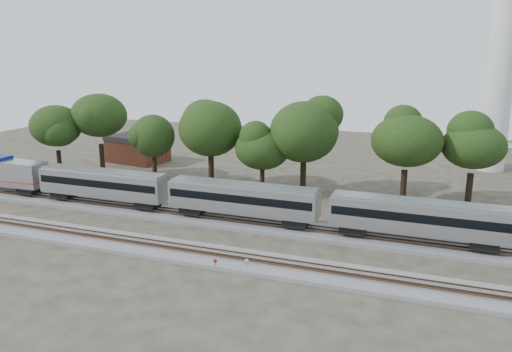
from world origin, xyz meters
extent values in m
plane|color=#383328|center=(0.00, 0.00, 0.00)|extent=(160.00, 160.00, 0.00)
cube|color=slate|center=(0.00, 6.00, 0.20)|extent=(160.00, 5.00, 0.40)
cube|color=brown|center=(0.00, 5.28, 0.66)|extent=(160.00, 0.08, 0.15)
cube|color=brown|center=(0.00, 6.72, 0.66)|extent=(160.00, 0.08, 0.15)
cube|color=slate|center=(0.00, -4.00, 0.20)|extent=(160.00, 5.00, 0.40)
cube|color=brown|center=(0.00, -4.72, 0.66)|extent=(160.00, 0.08, 0.15)
cube|color=brown|center=(0.00, -3.28, 0.66)|extent=(160.00, 0.08, 0.15)
cube|color=#AEB0B5|center=(-31.78, 6.00, 3.32)|extent=(10.77, 3.05, 3.35)
cube|color=#AB271A|center=(-33.00, 6.00, 2.46)|extent=(13.21, 3.09, 0.18)
cube|color=black|center=(-28.68, 6.00, 1.19)|extent=(2.64, 2.24, 0.91)
cube|color=#AEB0B5|center=(-16.45, 6.00, 3.17)|extent=(17.69, 3.05, 3.05)
cube|color=black|center=(-16.45, 6.00, 3.47)|extent=(17.08, 3.10, 0.91)
cube|color=gray|center=(-16.45, 6.00, 4.75)|extent=(17.28, 2.44, 0.36)
cube|color=black|center=(-22.85, 6.00, 1.19)|extent=(2.64, 2.24, 0.91)
cube|color=black|center=(-10.04, 6.00, 1.19)|extent=(2.64, 2.24, 0.91)
cube|color=#AEB0B5|center=(2.65, 6.00, 3.17)|extent=(17.69, 3.05, 3.05)
cube|color=black|center=(2.65, 6.00, 3.47)|extent=(17.08, 3.10, 0.91)
cube|color=gray|center=(2.65, 6.00, 4.75)|extent=(17.28, 2.44, 0.36)
cube|color=black|center=(-3.76, 6.00, 1.19)|extent=(2.64, 2.24, 0.91)
cube|color=black|center=(9.05, 6.00, 1.19)|extent=(2.64, 2.24, 0.91)
cube|color=#AEB0B5|center=(21.74, 6.00, 3.17)|extent=(17.69, 3.05, 3.05)
cube|color=black|center=(21.74, 6.00, 3.47)|extent=(17.08, 3.10, 0.91)
cube|color=gray|center=(21.74, 6.00, 4.75)|extent=(17.28, 2.44, 0.36)
cube|color=black|center=(15.34, 6.00, 1.19)|extent=(2.64, 2.24, 0.91)
cube|color=black|center=(28.15, 6.00, 1.19)|extent=(2.64, 2.24, 0.91)
cylinder|color=#512D19|center=(4.88, -6.34, 0.46)|extent=(0.06, 0.06, 0.92)
cylinder|color=#B00C1D|center=(4.88, -6.34, 0.87)|extent=(0.32, 0.14, 0.33)
cylinder|color=#512D19|center=(7.56, -5.29, 0.48)|extent=(0.06, 0.06, 0.96)
cylinder|color=silver|center=(7.56, -5.29, 0.90)|extent=(0.34, 0.07, 0.34)
cube|color=#512D19|center=(7.68, -5.87, 0.15)|extent=(0.56, 0.41, 0.30)
cylinder|color=silver|center=(31.63, 46.20, 15.41)|extent=(4.40, 4.40, 30.81)
cone|color=silver|center=(31.63, 46.20, 2.20)|extent=(7.04, 7.04, 4.40)
cube|color=brown|center=(-27.91, 31.15, 1.96)|extent=(10.82, 8.44, 3.91)
cube|color=black|center=(-27.91, 31.15, 4.35)|extent=(11.05, 8.67, 0.88)
cylinder|color=black|center=(-32.28, 16.07, 2.26)|extent=(0.70, 0.70, 4.51)
ellipsoid|color=black|center=(-32.28, 16.07, 8.38)|extent=(8.51, 8.51, 7.23)
cylinder|color=black|center=(-26.73, 19.41, 2.65)|extent=(0.70, 0.70, 5.30)
ellipsoid|color=black|center=(-26.73, 19.41, 9.85)|extent=(10.00, 10.00, 8.50)
cylinder|color=black|center=(-16.96, 19.05, 1.95)|extent=(0.70, 0.70, 3.89)
ellipsoid|color=black|center=(-16.96, 19.05, 7.23)|extent=(7.34, 7.34, 6.24)
cylinder|color=black|center=(-7.82, 19.74, 2.34)|extent=(0.70, 0.70, 4.68)
ellipsoid|color=black|center=(-7.82, 19.74, 8.69)|extent=(8.82, 8.82, 7.50)
cylinder|color=black|center=(0.44, 18.91, 1.74)|extent=(0.70, 0.70, 3.48)
ellipsoid|color=black|center=(0.44, 18.91, 6.46)|extent=(6.56, 6.56, 5.58)
cylinder|color=black|center=(5.72, 21.16, 2.36)|extent=(0.70, 0.70, 4.73)
ellipsoid|color=black|center=(5.72, 21.16, 8.78)|extent=(8.92, 8.92, 7.58)
cylinder|color=black|center=(19.30, 21.06, 2.25)|extent=(0.70, 0.70, 4.51)
ellipsoid|color=black|center=(19.30, 21.06, 8.37)|extent=(8.50, 8.50, 7.23)
cylinder|color=black|center=(27.35, 23.34, 2.10)|extent=(0.70, 0.70, 4.19)
ellipsoid|color=black|center=(27.35, 23.34, 7.79)|extent=(7.91, 7.91, 6.72)
camera|label=1|loc=(23.05, -44.68, 19.44)|focal=35.00mm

